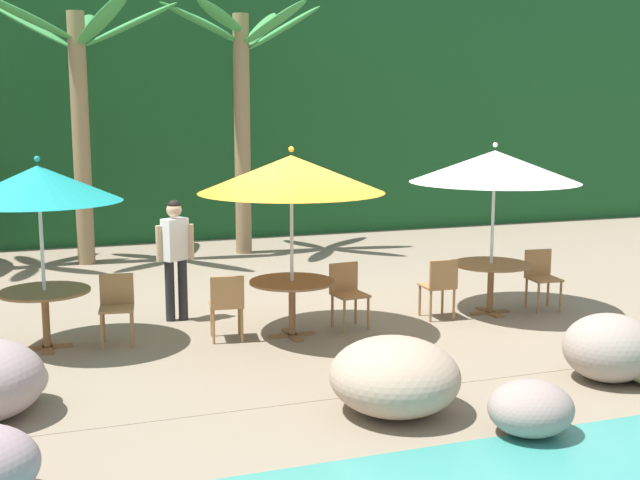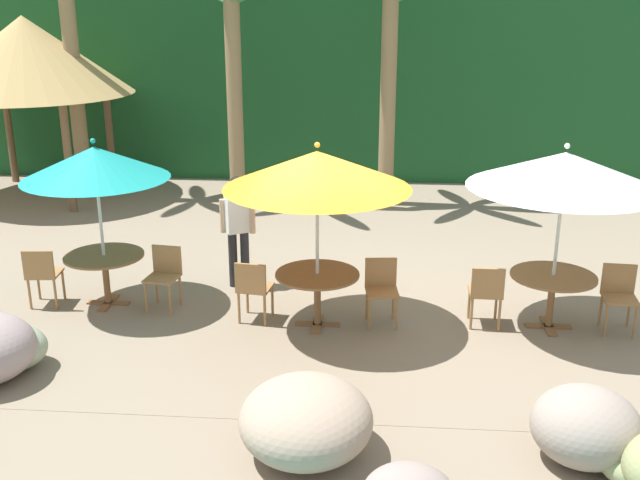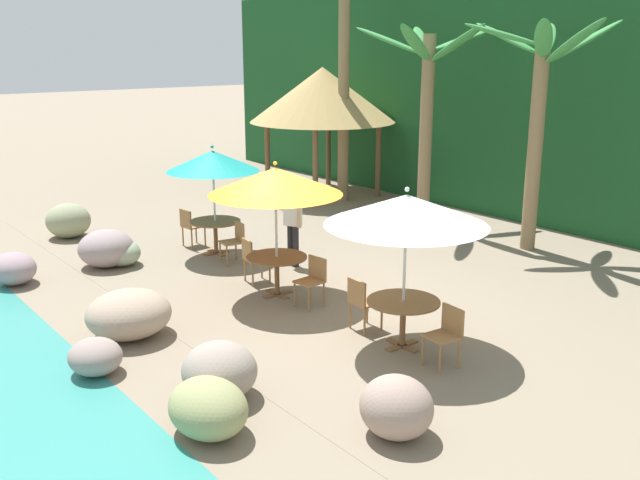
{
  "view_description": "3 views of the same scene",
  "coord_description": "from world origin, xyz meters",
  "px_view_note": "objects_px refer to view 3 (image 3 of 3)",
  "views": [
    {
      "loc": [
        -3.36,
        -10.12,
        2.97
      ],
      "look_at": [
        0.14,
        -0.17,
        1.24
      ],
      "focal_mm": 46.09,
      "sensor_mm": 36.0,
      "label": 1
    },
    {
      "loc": [
        0.48,
        -9.21,
        4.18
      ],
      "look_at": [
        -0.29,
        0.5,
        0.95
      ],
      "focal_mm": 41.62,
      "sensor_mm": 36.0,
      "label": 2
    },
    {
      "loc": [
        9.87,
        -7.21,
        4.43
      ],
      "look_at": [
        0.65,
        0.03,
        1.2
      ],
      "focal_mm": 40.02,
      "sensor_mm": 36.0,
      "label": 3
    }
  ],
  "objects_px": {
    "waiter_in_white": "(293,219)",
    "dining_table_orange": "(277,263)",
    "chair_teal_inland": "(190,225)",
    "umbrella_white": "(406,210)",
    "chair_teal_seaward": "(235,239)",
    "palm_tree_second": "(427,91)",
    "chair_orange_seaward": "(313,278)",
    "palapa_hut": "(322,95)",
    "chair_orange_inland": "(253,257)",
    "chair_white_inland": "(362,300)",
    "palm_tree_third": "(539,94)",
    "chair_white_seaward": "(447,332)",
    "dining_table_white": "(403,308)",
    "umbrella_orange": "(275,181)",
    "dining_table_teal": "(215,226)",
    "palm_tree_nearest": "(345,46)",
    "umbrella_teal": "(213,161)"
  },
  "relations": [
    {
      "from": "chair_white_inland",
      "to": "waiter_in_white",
      "type": "bearing_deg",
      "value": 161.19
    },
    {
      "from": "chair_teal_inland",
      "to": "palapa_hut",
      "type": "height_order",
      "value": "palapa_hut"
    },
    {
      "from": "chair_teal_seaward",
      "to": "dining_table_orange",
      "type": "bearing_deg",
      "value": -11.77
    },
    {
      "from": "dining_table_teal",
      "to": "palm_tree_nearest",
      "type": "xyz_separation_m",
      "value": [
        -2.54,
        5.76,
        3.77
      ]
    },
    {
      "from": "umbrella_white",
      "to": "waiter_in_white",
      "type": "xyz_separation_m",
      "value": [
        -4.33,
        1.11,
        -1.14
      ]
    },
    {
      "from": "dining_table_teal",
      "to": "umbrella_orange",
      "type": "xyz_separation_m",
      "value": [
        3.02,
        -0.48,
        1.5
      ]
    },
    {
      "from": "umbrella_orange",
      "to": "dining_table_teal",
      "type": "bearing_deg",
      "value": 170.97
    },
    {
      "from": "dining_table_white",
      "to": "chair_white_inland",
      "type": "xyz_separation_m",
      "value": [
        -0.85,
        -0.07,
        -0.1
      ]
    },
    {
      "from": "chair_teal_seaward",
      "to": "waiter_in_white",
      "type": "bearing_deg",
      "value": 43.45
    },
    {
      "from": "umbrella_white",
      "to": "waiter_in_white",
      "type": "relative_size",
      "value": 1.45
    },
    {
      "from": "chair_orange_inland",
      "to": "dining_table_orange",
      "type": "bearing_deg",
      "value": -2.16
    },
    {
      "from": "dining_table_white",
      "to": "chair_white_seaward",
      "type": "height_order",
      "value": "chair_white_seaward"
    },
    {
      "from": "umbrella_orange",
      "to": "dining_table_white",
      "type": "distance_m",
      "value": 3.4
    },
    {
      "from": "dining_table_teal",
      "to": "chair_teal_inland",
      "type": "height_order",
      "value": "chair_teal_inland"
    },
    {
      "from": "dining_table_orange",
      "to": "palm_tree_third",
      "type": "distance_m",
      "value": 6.83
    },
    {
      "from": "umbrella_white",
      "to": "chair_orange_seaward",
      "type": "bearing_deg",
      "value": 179.99
    },
    {
      "from": "dining_table_orange",
      "to": "palm_tree_nearest",
      "type": "bearing_deg",
      "value": 131.75
    },
    {
      "from": "chair_white_inland",
      "to": "palapa_hut",
      "type": "bearing_deg",
      "value": 145.02
    },
    {
      "from": "dining_table_white",
      "to": "chair_teal_seaward",
      "type": "bearing_deg",
      "value": 177.02
    },
    {
      "from": "chair_orange_inland",
      "to": "palm_tree_nearest",
      "type": "relative_size",
      "value": 0.13
    },
    {
      "from": "dining_table_teal",
      "to": "chair_teal_seaward",
      "type": "bearing_deg",
      "value": -1.92
    },
    {
      "from": "palapa_hut",
      "to": "waiter_in_white",
      "type": "height_order",
      "value": "palapa_hut"
    },
    {
      "from": "chair_white_seaward",
      "to": "waiter_in_white",
      "type": "xyz_separation_m",
      "value": [
        -5.18,
        1.1,
        0.47
      ]
    },
    {
      "from": "chair_orange_seaward",
      "to": "palapa_hut",
      "type": "height_order",
      "value": "palapa_hut"
    },
    {
      "from": "chair_teal_inland",
      "to": "palm_tree_second",
      "type": "bearing_deg",
      "value": 73.83
    },
    {
      "from": "umbrella_teal",
      "to": "chair_white_seaward",
      "type": "distance_m",
      "value": 7.1
    },
    {
      "from": "chair_teal_inland",
      "to": "chair_orange_seaward",
      "type": "xyz_separation_m",
      "value": [
        4.7,
        -0.13,
        0.0
      ]
    },
    {
      "from": "palapa_hut",
      "to": "umbrella_white",
      "type": "bearing_deg",
      "value": -32.22
    },
    {
      "from": "chair_orange_seaward",
      "to": "chair_white_seaward",
      "type": "bearing_deg",
      "value": 0.26
    },
    {
      "from": "dining_table_teal",
      "to": "palm_tree_third",
      "type": "xyz_separation_m",
      "value": [
        3.95,
        5.69,
        2.78
      ]
    },
    {
      "from": "chair_orange_seaward",
      "to": "palapa_hut",
      "type": "relative_size",
      "value": 0.2
    },
    {
      "from": "umbrella_white",
      "to": "palm_tree_third",
      "type": "distance_m",
      "value": 6.48
    },
    {
      "from": "chair_teal_seaward",
      "to": "palm_tree_second",
      "type": "relative_size",
      "value": 0.18
    },
    {
      "from": "chair_teal_inland",
      "to": "waiter_in_white",
      "type": "bearing_deg",
      "value": 20.84
    },
    {
      "from": "waiter_in_white",
      "to": "dining_table_orange",
      "type": "bearing_deg",
      "value": -45.32
    },
    {
      "from": "umbrella_orange",
      "to": "umbrella_white",
      "type": "height_order",
      "value": "same"
    },
    {
      "from": "dining_table_white",
      "to": "waiter_in_white",
      "type": "distance_m",
      "value": 4.48
    },
    {
      "from": "umbrella_orange",
      "to": "palapa_hut",
      "type": "bearing_deg",
      "value": 136.46
    },
    {
      "from": "dining_table_orange",
      "to": "palm_tree_third",
      "type": "bearing_deg",
      "value": 81.49
    },
    {
      "from": "dining_table_orange",
      "to": "dining_table_white",
      "type": "bearing_deg",
      "value": 3.39
    },
    {
      "from": "chair_teal_seaward",
      "to": "palm_tree_third",
      "type": "bearing_deg",
      "value": 61.59
    },
    {
      "from": "umbrella_white",
      "to": "chair_orange_inland",
      "type": "bearing_deg",
      "value": -177.82
    },
    {
      "from": "dining_table_orange",
      "to": "umbrella_white",
      "type": "relative_size",
      "value": 0.45
    },
    {
      "from": "umbrella_white",
      "to": "chair_white_seaward",
      "type": "relative_size",
      "value": 2.83
    },
    {
      "from": "waiter_in_white",
      "to": "dining_table_teal",
      "type": "bearing_deg",
      "value": -154.98
    },
    {
      "from": "chair_teal_seaward",
      "to": "chair_white_seaward",
      "type": "bearing_deg",
      "value": -2.42
    },
    {
      "from": "chair_teal_inland",
      "to": "umbrella_white",
      "type": "distance_m",
      "value": 7.1
    },
    {
      "from": "dining_table_white",
      "to": "palapa_hut",
      "type": "relative_size",
      "value": 0.26
    },
    {
      "from": "waiter_in_white",
      "to": "umbrella_teal",
      "type": "bearing_deg",
      "value": -154.98
    },
    {
      "from": "dining_table_teal",
      "to": "chair_orange_inland",
      "type": "xyz_separation_m",
      "value": [
        2.17,
        -0.45,
        -0.1
      ]
    }
  ]
}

